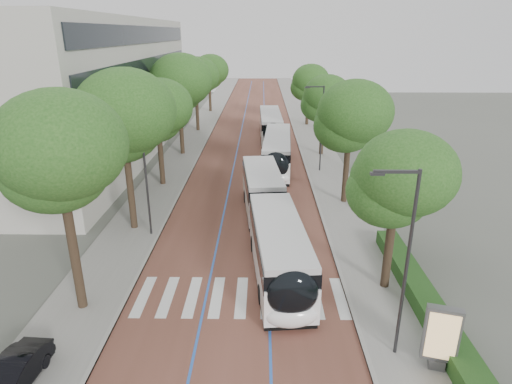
% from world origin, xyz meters
% --- Properties ---
extents(ground, '(160.00, 160.00, 0.00)m').
position_xyz_m(ground, '(0.00, 0.00, 0.00)').
color(ground, '#51544C').
rests_on(ground, ground).
extents(road, '(11.00, 140.00, 0.02)m').
position_xyz_m(road, '(0.00, 40.00, 0.01)').
color(road, brown).
rests_on(road, ground).
extents(sidewalk_left, '(4.00, 140.00, 0.12)m').
position_xyz_m(sidewalk_left, '(-7.50, 40.00, 0.06)').
color(sidewalk_left, gray).
rests_on(sidewalk_left, ground).
extents(sidewalk_right, '(4.00, 140.00, 0.12)m').
position_xyz_m(sidewalk_right, '(7.50, 40.00, 0.06)').
color(sidewalk_right, gray).
rests_on(sidewalk_right, ground).
extents(kerb_left, '(0.20, 140.00, 0.14)m').
position_xyz_m(kerb_left, '(-5.60, 40.00, 0.06)').
color(kerb_left, gray).
rests_on(kerb_left, ground).
extents(kerb_right, '(0.20, 140.00, 0.14)m').
position_xyz_m(kerb_right, '(5.60, 40.00, 0.06)').
color(kerb_right, gray).
rests_on(kerb_right, ground).
extents(zebra_crossing, '(10.55, 3.60, 0.01)m').
position_xyz_m(zebra_crossing, '(0.20, 1.00, 0.03)').
color(zebra_crossing, silver).
rests_on(zebra_crossing, ground).
extents(lane_line_left, '(0.12, 126.00, 0.01)m').
position_xyz_m(lane_line_left, '(-1.60, 40.00, 0.02)').
color(lane_line_left, blue).
rests_on(lane_line_left, road).
extents(lane_line_right, '(0.12, 126.00, 0.01)m').
position_xyz_m(lane_line_right, '(1.60, 40.00, 0.02)').
color(lane_line_right, blue).
rests_on(lane_line_right, road).
extents(office_building, '(18.11, 40.00, 14.00)m').
position_xyz_m(office_building, '(-19.47, 28.00, 7.00)').
color(office_building, beige).
rests_on(office_building, ground).
extents(hedge, '(1.20, 14.00, 0.80)m').
position_xyz_m(hedge, '(9.10, 0.00, 0.52)').
color(hedge, '#1D4417').
rests_on(hedge, sidewalk_right).
extents(streetlight_near, '(1.82, 0.20, 8.00)m').
position_xyz_m(streetlight_near, '(6.62, -3.00, 4.82)').
color(streetlight_near, '#2F2E31').
rests_on(streetlight_near, sidewalk_right).
extents(streetlight_far, '(1.82, 0.20, 8.00)m').
position_xyz_m(streetlight_far, '(6.62, 22.00, 4.82)').
color(streetlight_far, '#2F2E31').
rests_on(streetlight_far, sidewalk_right).
extents(lamp_post_left, '(0.14, 0.14, 8.00)m').
position_xyz_m(lamp_post_left, '(-6.10, 8.00, 4.12)').
color(lamp_post_left, '#2F2E31').
rests_on(lamp_post_left, sidewalk_left).
extents(trees_left, '(6.48, 60.74, 10.13)m').
position_xyz_m(trees_left, '(-7.50, 25.45, 6.97)').
color(trees_left, black).
rests_on(trees_left, ground).
extents(trees_right, '(5.55, 47.01, 8.95)m').
position_xyz_m(trees_right, '(7.70, 22.25, 6.04)').
color(trees_right, black).
rests_on(trees_right, ground).
extents(lead_bus, '(4.19, 18.55, 3.20)m').
position_xyz_m(lead_bus, '(1.78, 6.74, 1.63)').
color(lead_bus, black).
rests_on(lead_bus, ground).
extents(bus_queued_0, '(3.19, 12.52, 3.20)m').
position_xyz_m(bus_queued_0, '(2.70, 22.92, 1.62)').
color(bus_queued_0, white).
rests_on(bus_queued_0, ground).
extents(bus_queued_1, '(2.79, 12.45, 3.20)m').
position_xyz_m(bus_queued_1, '(2.32, 35.34, 1.62)').
color(bus_queued_1, white).
rests_on(bus_queued_1, ground).
extents(ad_panel, '(1.38, 0.71, 2.77)m').
position_xyz_m(ad_panel, '(8.19, -3.83, 1.57)').
color(ad_panel, '#59595B').
rests_on(ad_panel, sidewalk_right).
extents(parked_car, '(1.52, 3.73, 1.20)m').
position_xyz_m(parked_car, '(-8.00, -5.13, 0.72)').
color(parked_car, black).
rests_on(parked_car, sidewalk_left).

